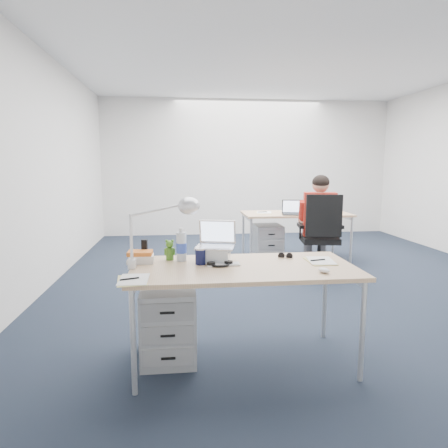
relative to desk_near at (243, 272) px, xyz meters
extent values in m
plane|color=#19212D|center=(0.98, 2.08, -0.68)|extent=(7.00, 7.00, 0.00)
cube|color=silver|center=(0.98, 5.58, 0.72)|extent=(6.00, 0.02, 2.80)
cube|color=silver|center=(-2.02, 2.08, 0.72)|extent=(0.02, 7.00, 2.80)
cube|color=white|center=(0.98, 2.08, 2.12)|extent=(6.00, 7.00, 0.01)
cube|color=tan|center=(0.00, 0.00, 0.03)|extent=(1.60, 0.80, 0.03)
cylinder|color=#B7BABC|center=(-0.75, -0.35, -0.33)|extent=(0.04, 0.04, 0.70)
cylinder|color=#B7BABC|center=(0.75, -0.35, -0.33)|extent=(0.04, 0.04, 0.70)
cylinder|color=#B7BABC|center=(-0.75, 0.35, -0.33)|extent=(0.04, 0.04, 0.70)
cylinder|color=#B7BABC|center=(0.75, 0.35, -0.33)|extent=(0.04, 0.04, 0.70)
cube|color=tan|center=(1.31, 3.14, 0.03)|extent=(1.60, 0.80, 0.03)
cylinder|color=#B7BABC|center=(0.56, 2.79, -0.33)|extent=(0.04, 0.04, 0.70)
cylinder|color=#B7BABC|center=(2.06, 2.79, -0.33)|extent=(0.04, 0.04, 0.70)
cylinder|color=#B7BABC|center=(0.56, 3.49, -0.33)|extent=(0.04, 0.04, 0.70)
cylinder|color=#B7BABC|center=(2.06, 3.49, -0.33)|extent=(0.04, 0.04, 0.70)
cylinder|color=black|center=(1.37, 2.23, -0.42)|extent=(0.05, 0.05, 0.42)
cube|color=black|center=(1.37, 2.23, -0.20)|extent=(0.53, 0.53, 0.07)
cube|color=black|center=(1.33, 2.00, 0.14)|extent=(0.45, 0.12, 0.53)
cube|color=red|center=(1.36, 2.24, 0.13)|extent=(0.45, 0.30, 0.56)
sphere|color=tan|center=(1.36, 2.24, 0.52)|extent=(0.22, 0.22, 0.22)
cube|color=#A6A9AC|center=(-0.54, 0.13, -0.41)|extent=(0.40, 0.50, 0.55)
cube|color=#A6A9AC|center=(0.88, 3.14, -0.41)|extent=(0.40, 0.50, 0.55)
cube|color=white|center=(-0.14, 0.04, 0.05)|extent=(0.25, 0.11, 0.01)
ellipsoid|color=white|center=(0.51, -0.24, 0.06)|extent=(0.09, 0.11, 0.03)
cylinder|color=#13173C|center=(-0.30, 0.08, 0.11)|extent=(0.08, 0.08, 0.12)
cylinder|color=silver|center=(-0.44, 0.21, 0.17)|extent=(0.09, 0.09, 0.25)
cube|color=silver|center=(-0.74, 0.19, 0.09)|extent=(0.22, 0.18, 0.09)
cube|color=black|center=(-0.72, 0.26, 0.13)|extent=(0.05, 0.04, 0.16)
cube|color=#E4DA84|center=(-0.75, -0.29, 0.05)|extent=(0.19, 0.26, 0.01)
cube|color=#E4DA84|center=(0.59, 0.07, 0.05)|extent=(0.20, 0.27, 0.01)
cylinder|color=white|center=(1.81, 3.12, 0.09)|extent=(0.07, 0.07, 0.09)
cube|color=white|center=(0.82, 3.17, 0.05)|extent=(0.27, 0.34, 0.01)
camera|label=1|loc=(-0.44, -2.76, 0.76)|focal=32.00mm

